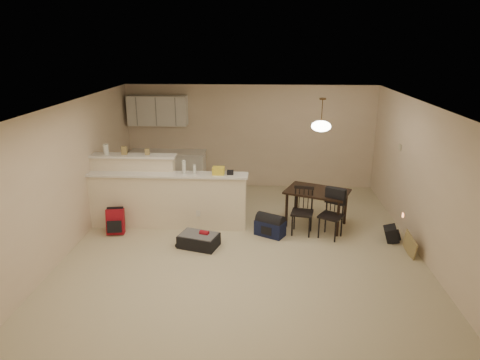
# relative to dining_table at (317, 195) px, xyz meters

# --- Properties ---
(room) EXTENTS (7.00, 7.02, 2.50)m
(room) POSITION_rel_dining_table_xyz_m (-1.37, -1.12, 0.61)
(room) COLOR beige
(room) RESTS_ON ground
(breakfast_bar) EXTENTS (3.08, 0.58, 1.39)m
(breakfast_bar) POSITION_rel_dining_table_xyz_m (-3.13, -0.14, -0.03)
(breakfast_bar) COLOR #F0E2C2
(breakfast_bar) RESTS_ON ground
(upper_cabinets) EXTENTS (1.40, 0.34, 0.70)m
(upper_cabinets) POSITION_rel_dining_table_xyz_m (-3.57, 2.20, 1.26)
(upper_cabinets) COLOR white
(upper_cabinets) RESTS_ON room
(kitchen_counter) EXTENTS (1.80, 0.60, 0.90)m
(kitchen_counter) POSITION_rel_dining_table_xyz_m (-3.37, 2.07, -0.19)
(kitchen_counter) COLOR white
(kitchen_counter) RESTS_ON ground
(thermostat) EXTENTS (0.02, 0.12, 0.12)m
(thermostat) POSITION_rel_dining_table_xyz_m (1.61, 0.43, 0.86)
(thermostat) COLOR beige
(thermostat) RESTS_ON room
(jar) EXTENTS (0.10, 0.10, 0.20)m
(jar) POSITION_rel_dining_table_xyz_m (-4.08, -0.00, 0.85)
(jar) COLOR silver
(jar) RESTS_ON breakfast_bar
(cereal_box) EXTENTS (0.10, 0.07, 0.16)m
(cereal_box) POSITION_rel_dining_table_xyz_m (-3.72, -0.00, 0.83)
(cereal_box) COLOR #A08952
(cereal_box) RESTS_ON breakfast_bar
(small_box) EXTENTS (0.08, 0.06, 0.12)m
(small_box) POSITION_rel_dining_table_xyz_m (-3.28, -0.00, 0.81)
(small_box) COLOR #A08952
(small_box) RESTS_ON breakfast_bar
(bottle_a) EXTENTS (0.07, 0.07, 0.26)m
(bottle_a) POSITION_rel_dining_table_xyz_m (-2.54, -0.22, 0.58)
(bottle_a) COLOR silver
(bottle_a) RESTS_ON breakfast_bar
(bottle_b) EXTENTS (0.06, 0.06, 0.18)m
(bottle_b) POSITION_rel_dining_table_xyz_m (-2.34, -0.22, 0.54)
(bottle_b) COLOR silver
(bottle_b) RESTS_ON breakfast_bar
(bag_lump) EXTENTS (0.22, 0.18, 0.14)m
(bag_lump) POSITION_rel_dining_table_xyz_m (-1.89, -0.22, 0.52)
(bag_lump) COLOR #A08952
(bag_lump) RESTS_ON breakfast_bar
(pouch) EXTENTS (0.12, 0.10, 0.08)m
(pouch) POSITION_rel_dining_table_xyz_m (-1.67, -0.22, 0.49)
(pouch) COLOR #A08952
(pouch) RESTS_ON breakfast_bar
(dining_table) EXTENTS (1.37, 1.16, 0.72)m
(dining_table) POSITION_rel_dining_table_xyz_m (0.00, 0.00, 0.00)
(dining_table) COLOR black
(dining_table) RESTS_ON ground
(pendant_lamp) EXTENTS (0.36, 0.36, 0.62)m
(pendant_lamp) POSITION_rel_dining_table_xyz_m (-0.00, -0.00, 1.35)
(pendant_lamp) COLOR brown
(pendant_lamp) RESTS_ON room
(dining_chair_near) EXTENTS (0.46, 0.44, 0.89)m
(dining_chair_near) POSITION_rel_dining_table_xyz_m (-0.31, -0.40, -0.19)
(dining_chair_near) COLOR black
(dining_chair_near) RESTS_ON ground
(dining_chair_far) EXTENTS (0.53, 0.52, 0.90)m
(dining_chair_far) POSITION_rel_dining_table_xyz_m (0.20, -0.54, -0.19)
(dining_chair_far) COLOR black
(dining_chair_far) RESTS_ON ground
(suitcase) EXTENTS (0.76, 0.61, 0.23)m
(suitcase) POSITION_rel_dining_table_xyz_m (-2.17, -1.04, -0.52)
(suitcase) COLOR black
(suitcase) RESTS_ON ground
(red_backpack) EXTENTS (0.34, 0.24, 0.48)m
(red_backpack) POSITION_rel_dining_table_xyz_m (-3.81, -0.57, -0.40)
(red_backpack) COLOR maroon
(red_backpack) RESTS_ON ground
(navy_duffel) EXTENTS (0.61, 0.51, 0.29)m
(navy_duffel) POSITION_rel_dining_table_xyz_m (-0.91, -0.51, -0.49)
(navy_duffel) COLOR #12193A
(navy_duffel) RESTS_ON ground
(black_daypack) EXTENTS (0.26, 0.33, 0.27)m
(black_daypack) POSITION_rel_dining_table_xyz_m (1.29, -0.63, -0.50)
(black_daypack) COLOR black
(black_daypack) RESTS_ON ground
(cardboard_sheet) EXTENTS (0.06, 0.46, 0.35)m
(cardboard_sheet) POSITION_rel_dining_table_xyz_m (1.45, -1.16, -0.46)
(cardboard_sheet) COLOR #A08952
(cardboard_sheet) RESTS_ON ground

